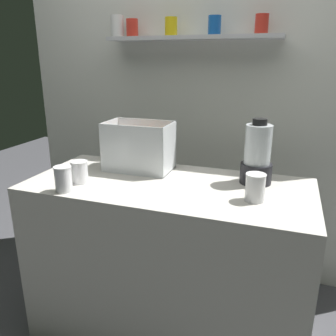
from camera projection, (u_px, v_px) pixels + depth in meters
ground_plane at (168, 330)px, 1.98m from camera, size 8.00×8.00×0.00m
counter at (168, 262)px, 1.84m from camera, size 1.40×0.64×0.90m
back_wall_unit at (206, 94)px, 2.28m from camera, size 2.60×0.24×2.50m
carrot_display_bin at (138, 155)px, 1.90m from camera, size 0.36×0.22×0.26m
blender_pitcher at (257, 157)px, 1.67m from camera, size 0.15×0.15×0.32m
juice_cup_beet_far_left at (63, 181)px, 1.59m from camera, size 0.08×0.08×0.12m
juice_cup_mango_left at (80, 173)px, 1.70m from camera, size 0.08×0.08×0.11m
juice_cup_pomegranate_middle at (255, 189)px, 1.48m from camera, size 0.09×0.09×0.12m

